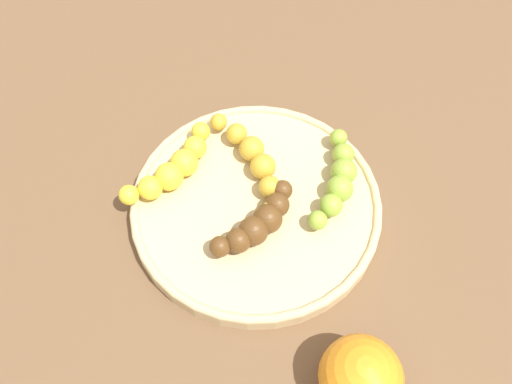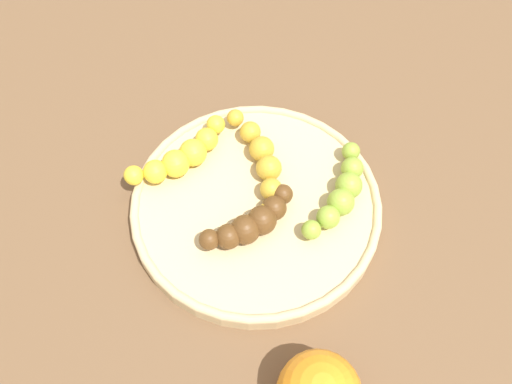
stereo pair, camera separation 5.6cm
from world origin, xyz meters
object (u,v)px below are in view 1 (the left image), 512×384
Objects in this scene: banana_yellow at (174,167)px; orange_fruit at (361,377)px; banana_spotted at (253,159)px; banana_green at (338,179)px; banana_overripe at (259,223)px; fruit_bowl at (256,204)px.

orange_fruit is (0.22, 0.20, 0.00)m from banana_yellow.
banana_green is at bearing -43.38° from banana_spotted.
banana_green is at bearing 34.96° from banana_yellow.
banana_spotted is 0.26m from orange_fruit.
orange_fruit is at bearing -16.49° from banana_overripe.
fruit_bowl is 0.22m from orange_fruit.
banana_yellow is at bearing -168.78° from banana_green.
banana_spotted is 0.09m from banana_yellow.
orange_fruit reaches higher than fruit_bowl.
orange_fruit is at bearing -11.31° from banana_yellow.
banana_overripe is 1.26× the size of orange_fruit.
orange_fruit reaches higher than banana_yellow.
orange_fruit is (0.21, 0.01, 0.00)m from banana_green.
banana_overripe is at bearing -146.80° from orange_fruit.
orange_fruit is at bearing -73.69° from banana_green.
banana_green is (-0.03, 0.09, 0.02)m from fruit_bowl.
banana_spotted is at bearing 179.52° from banana_green.
fruit_bowl is 2.11× the size of banana_green.
banana_green is 1.40× the size of banana_overripe.
fruit_bowl is 3.72× the size of orange_fruit.
banana_yellow is 1.52× the size of orange_fruit.
banana_overripe is 0.18m from orange_fruit.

